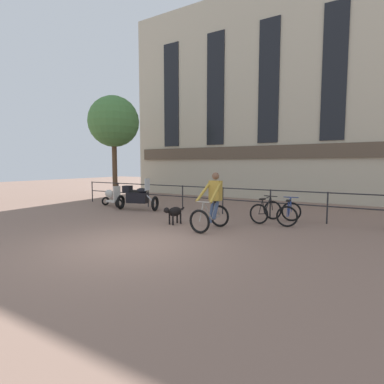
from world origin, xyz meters
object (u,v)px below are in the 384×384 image
cyclist_with_bike (212,204)px  parked_bicycle_mid_left (289,213)px  parked_bicycle_near_lamp (266,211)px  parked_scooter (112,196)px  parked_motorcycle (137,197)px  dog (174,212)px

cyclist_with_bike → parked_bicycle_mid_left: bearing=52.4°
parked_bicycle_mid_left → parked_bicycle_near_lamp: bearing=-6.2°
parked_scooter → cyclist_with_bike: bearing=-93.6°
parked_bicycle_near_lamp → parked_bicycle_mid_left: 0.77m
parked_motorcycle → cyclist_with_bike: bearing=-125.3°
parked_motorcycle → dog: bearing=-133.4°
parked_bicycle_mid_left → cyclist_with_bike: bearing=42.3°
parked_bicycle_near_lamp → parked_bicycle_mid_left: bearing=-172.0°
dog → parked_bicycle_near_lamp: (2.40, 2.00, -0.04)m
parked_motorcycle → parked_bicycle_near_lamp: bearing=-101.3°
dog → parked_motorcycle: bearing=164.9°
dog → parked_scooter: bearing=172.0°
dog → parked_bicycle_mid_left: parked_bicycle_mid_left is taller
parked_motorcycle → parked_bicycle_near_lamp: 5.47m
cyclist_with_bike → parked_motorcycle: cyclist_with_bike is taller
cyclist_with_bike → parked_bicycle_mid_left: (1.77, 2.00, -0.41)m
cyclist_with_bike → parked_bicycle_near_lamp: cyclist_with_bike is taller
parked_motorcycle → parked_bicycle_mid_left: bearing=-101.8°
cyclist_with_bike → dog: size_ratio=1.90×
parked_bicycle_near_lamp → parked_scooter: size_ratio=0.89×
parked_bicycle_near_lamp → parked_bicycle_mid_left: size_ratio=1.01×
parked_bicycle_near_lamp → dog: bearing=47.8°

